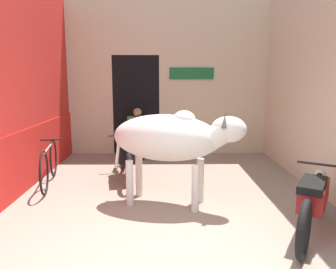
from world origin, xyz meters
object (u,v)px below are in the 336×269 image
motorcycle_far (125,156)px  shopkeeper_seated (138,133)px  bicycle (49,164)px  motorcycle_near (313,199)px  cow (171,138)px  plastic_stool (126,147)px

motorcycle_far → shopkeeper_seated: shopkeeper_seated is taller
motorcycle_far → bicycle: size_ratio=1.09×
motorcycle_far → bicycle: 1.36m
motorcycle_near → shopkeeper_seated: 4.49m
bicycle → motorcycle_near: bearing=-26.5°
motorcycle_near → motorcycle_far: (-2.53, 2.28, -0.01)m
cow → bicycle: bearing=156.4°
motorcycle_near → motorcycle_far: motorcycle_near is taller
shopkeeper_seated → plastic_stool: bearing=145.4°
bicycle → cow: bearing=-23.6°
motorcycle_far → plastic_stool: motorcycle_far is taller
bicycle → plastic_stool: bearing=61.7°
motorcycle_near → bicycle: size_ratio=0.99×
shopkeeper_seated → cow: bearing=-75.7°
cow → shopkeeper_seated: 2.92m
cow → motorcycle_near: (1.70, -0.98, -0.57)m
bicycle → shopkeeper_seated: bearing=52.6°
cow → plastic_stool: (-1.02, 3.02, -0.76)m
motorcycle_far → plastic_stool: size_ratio=4.16×
motorcycle_far → plastic_stool: 1.74m
bicycle → plastic_stool: size_ratio=3.83×
motorcycle_near → shopkeeper_seated: size_ratio=1.46×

